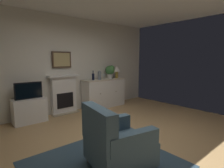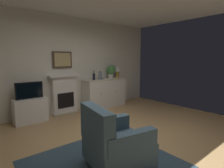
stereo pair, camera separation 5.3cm
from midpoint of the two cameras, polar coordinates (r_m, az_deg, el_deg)
The scene contains 15 objects.
ground_plane at distance 3.56m, azimuth 3.85°, elevation -18.38°, with size 6.36×5.09×0.10m, color tan.
wall_rear at distance 5.30m, azimuth -15.31°, elevation 5.90°, with size 6.36×0.06×2.74m, color silver.
area_rug at distance 2.83m, azimuth -3.00°, elevation -24.54°, with size 2.01×1.83×0.02m, color #2D4251.
fireplace_unit at distance 5.23m, azimuth -15.54°, elevation -3.22°, with size 0.87×0.30×1.10m.
framed_picture at distance 5.18m, azimuth -16.14°, elevation 7.52°, with size 0.55×0.04×0.45m.
sideboard_cabinet at distance 5.76m, azimuth -2.82°, elevation -2.88°, with size 1.45×0.49×0.91m.
table_lamp at distance 6.01m, azimuth 1.23°, elevation 4.61°, with size 0.26×0.26×0.40m.
wine_bottle at distance 5.43m, azimuth -6.37°, elevation 2.40°, with size 0.08×0.08×0.29m.
wine_glass_left at distance 5.59m, azimuth -3.07°, elevation 2.74°, with size 0.07×0.07×0.16m.
wine_glass_center at distance 5.73m, azimuth -2.71°, elevation 2.87°, with size 0.07×0.07×0.16m.
vase_decorative at distance 5.51m, azimuth -4.31°, elevation 2.85°, with size 0.11×0.11×0.28m.
tv_cabinet at distance 4.82m, azimuth -25.28°, elevation -7.70°, with size 0.75×0.42×0.59m.
tv_set at distance 4.70m, azimuth -25.56°, elevation -1.92°, with size 0.62×0.07×0.40m.
potted_plant_small at distance 5.89m, azimuth -0.86°, elevation 4.33°, with size 0.30×0.30×0.43m.
armchair at distance 2.58m, azimuth 0.52°, elevation -18.41°, with size 0.93×0.90×0.92m.
Camera 1 is at (-2.25, -2.28, 1.52)m, focal length 28.43 mm.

